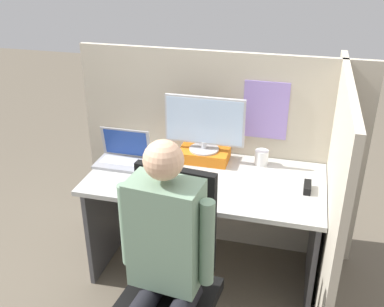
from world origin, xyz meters
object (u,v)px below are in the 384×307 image
(office_chair, at_px, (171,271))
(monitor, at_px, (204,124))
(stapler, at_px, (307,187))
(coffee_mug, at_px, (262,157))
(person, at_px, (164,258))
(paper_box, at_px, (204,155))
(laptop, at_px, (123,157))
(carrot_toy, at_px, (198,197))

(office_chair, bearing_deg, monitor, 92.44)
(stapler, xyz_separation_m, coffee_mug, (-0.31, 0.27, 0.03))
(stapler, distance_m, person, 1.04)
(monitor, bearing_deg, coffee_mug, 4.72)
(paper_box, xyz_separation_m, coffee_mug, (0.38, 0.03, 0.01))
(paper_box, relative_size, coffee_mug, 3.29)
(laptop, height_order, carrot_toy, laptop)
(paper_box, height_order, laptop, laptop)
(carrot_toy, bearing_deg, laptop, 150.91)
(laptop, xyz_separation_m, stapler, (1.20, -0.06, -0.02))
(stapler, height_order, coffee_mug, coffee_mug)
(paper_box, relative_size, person, 0.25)
(monitor, bearing_deg, person, -86.98)
(office_chair, xyz_separation_m, coffee_mug, (0.34, 0.93, 0.26))
(paper_box, relative_size, laptop, 0.97)
(person, distance_m, coffee_mug, 1.15)
(monitor, distance_m, laptop, 0.59)
(person, bearing_deg, laptop, 122.59)
(laptop, height_order, person, person)
(paper_box, bearing_deg, person, -86.98)
(laptop, relative_size, person, 0.25)
(office_chair, bearing_deg, coffee_mug, 69.68)
(laptop, relative_size, coffee_mug, 3.38)
(paper_box, height_order, person, person)
(paper_box, xyz_separation_m, monitor, (-0.00, 0.00, 0.23))
(paper_box, relative_size, office_chair, 0.31)
(monitor, bearing_deg, paper_box, -90.00)
(carrot_toy, bearing_deg, stapler, 24.33)
(carrot_toy, distance_m, coffee_mug, 0.62)
(carrot_toy, bearing_deg, office_chair, -96.62)
(office_chair, bearing_deg, carrot_toy, 83.38)
(carrot_toy, relative_size, person, 0.09)
(laptop, xyz_separation_m, carrot_toy, (0.59, -0.33, -0.02))
(stapler, distance_m, carrot_toy, 0.67)
(laptop, distance_m, stapler, 1.20)
(monitor, xyz_separation_m, office_chair, (0.04, -0.90, -0.47))
(office_chair, bearing_deg, paper_box, 92.45)
(monitor, bearing_deg, carrot_toy, -80.82)
(carrot_toy, distance_m, office_chair, 0.45)
(laptop, relative_size, stapler, 2.66)
(monitor, relative_size, laptop, 1.55)
(carrot_toy, distance_m, person, 0.56)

